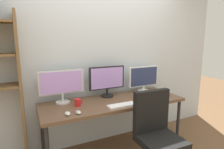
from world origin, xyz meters
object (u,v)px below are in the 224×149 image
object	(u,v)px
office_chair	(157,145)
desk	(114,105)
keyboard_main	(122,105)
laptop_closed	(156,94)
monitor_left	(62,84)
monitor_right	(144,78)
mouse_left_side	(78,112)
monitor_center	(107,80)
mouse_right_side	(68,113)
coffee_mug	(78,102)

from	to	relation	value
office_chair	desk	bearing A→B (deg)	107.40
keyboard_main	laptop_closed	world-z (taller)	laptop_closed
monitor_left	laptop_closed	distance (m)	1.37
desk	monitor_right	xyz separation A→B (m)	(0.63, 0.21, 0.27)
laptop_closed	mouse_left_side	bearing A→B (deg)	-154.93
desk	laptop_closed	size ratio (longest dim) A/B	5.96
monitor_center	keyboard_main	distance (m)	0.50
keyboard_main	office_chair	bearing A→B (deg)	-64.40
mouse_left_side	monitor_left	bearing A→B (deg)	100.80
mouse_right_side	laptop_closed	xyz separation A→B (m)	(1.36, 0.18, -0.00)
monitor_left	mouse_left_side	distance (m)	0.51
monitor_left	desk	bearing A→B (deg)	-18.53
keyboard_main	coffee_mug	bearing A→B (deg)	153.40
desk	laptop_closed	world-z (taller)	laptop_closed
office_chair	monitor_right	world-z (taller)	monitor_right
mouse_left_side	coffee_mug	world-z (taller)	coffee_mug
coffee_mug	monitor_right	bearing A→B (deg)	10.00
mouse_left_side	coffee_mug	size ratio (longest dim) A/B	0.91
office_chair	mouse_left_side	distance (m)	0.94
monitor_left	mouse_left_side	world-z (taller)	monitor_left
monitor_right	mouse_left_side	size ratio (longest dim) A/B	5.47
monitor_left	monitor_right	world-z (taller)	monitor_left
desk	keyboard_main	xyz separation A→B (m)	(0.00, -0.23, 0.07)
monitor_center	mouse_right_side	distance (m)	0.82
mouse_right_side	office_chair	bearing A→B (deg)	-27.39
monitor_center	laptop_closed	bearing A→B (deg)	-19.61
monitor_right	mouse_right_side	world-z (taller)	monitor_right
monitor_right	keyboard_main	distance (m)	0.80
mouse_right_side	coffee_mug	xyz separation A→B (m)	(0.18, 0.23, 0.03)
monitor_center	desk	bearing A→B (deg)	-90.00
monitor_center	monitor_right	xyz separation A→B (m)	(0.63, 0.00, -0.03)
monitor_left	mouse_left_side	bearing A→B (deg)	-79.20
keyboard_main	coffee_mug	world-z (taller)	coffee_mug
monitor_center	mouse_right_side	bearing A→B (deg)	-147.38
keyboard_main	mouse_right_side	size ratio (longest dim) A/B	3.77
keyboard_main	laptop_closed	size ratio (longest dim) A/B	1.13
desk	monitor_center	world-z (taller)	monitor_center
office_chair	monitor_left	world-z (taller)	monitor_left
mouse_right_side	monitor_right	bearing A→B (deg)	18.14
laptop_closed	mouse_right_side	bearing A→B (deg)	-156.37
desk	mouse_left_side	world-z (taller)	mouse_left_side
monitor_left	keyboard_main	size ratio (longest dim) A/B	1.56
coffee_mug	mouse_left_side	bearing A→B (deg)	-104.05
mouse_left_side	laptop_closed	size ratio (longest dim) A/B	0.30
desk	monitor_right	world-z (taller)	monitor_right
coffee_mug	monitor_left	bearing A→B (deg)	126.31
mouse_left_side	coffee_mug	bearing A→B (deg)	75.95
monitor_left	coffee_mug	bearing A→B (deg)	-53.69
desk	mouse_right_side	size ratio (longest dim) A/B	19.87
laptop_closed	monitor_left	bearing A→B (deg)	-174.40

